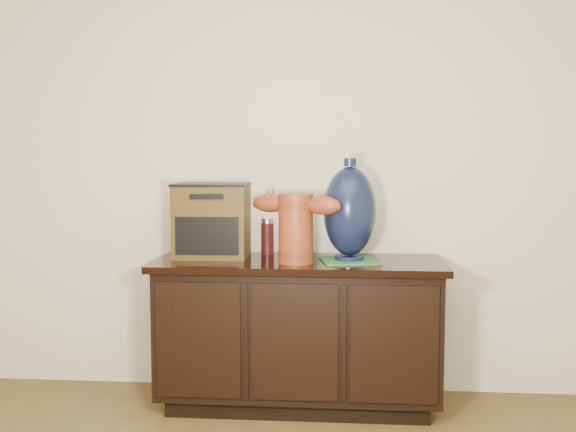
# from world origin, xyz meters

# --- Properties ---
(room) EXTENTS (5.00, 5.00, 5.00)m
(room) POSITION_xyz_m (0.00, 0.00, 1.30)
(room) COLOR #4F3A1B
(room) RESTS_ON ground
(sideboard) EXTENTS (1.46, 0.56, 0.75)m
(sideboard) POSITION_xyz_m (0.00, 2.23, 0.39)
(sideboard) COLOR black
(sideboard) RESTS_ON ground
(terracotta_vessel) EXTENTS (0.47, 0.27, 0.34)m
(terracotta_vessel) POSITION_xyz_m (-0.01, 2.14, 0.95)
(terracotta_vessel) COLOR maroon
(terracotta_vessel) RESTS_ON sideboard
(tv_radio) EXTENTS (0.39, 0.32, 0.38)m
(tv_radio) POSITION_xyz_m (-0.46, 2.31, 0.95)
(tv_radio) COLOR #432E10
(tv_radio) RESTS_ON sideboard
(green_mat) EXTENTS (0.32, 0.32, 0.01)m
(green_mat) POSITION_xyz_m (0.26, 2.21, 0.76)
(green_mat) COLOR #2C632F
(green_mat) RESTS_ON sideboard
(lamp_base) EXTENTS (0.30, 0.30, 0.51)m
(lamp_base) POSITION_xyz_m (0.26, 2.21, 1.00)
(lamp_base) COLOR black
(lamp_base) RESTS_ON green_mat
(spray_can) EXTENTS (0.07, 0.07, 0.20)m
(spray_can) POSITION_xyz_m (-0.18, 2.41, 0.85)
(spray_can) COLOR #590F10
(spray_can) RESTS_ON sideboard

